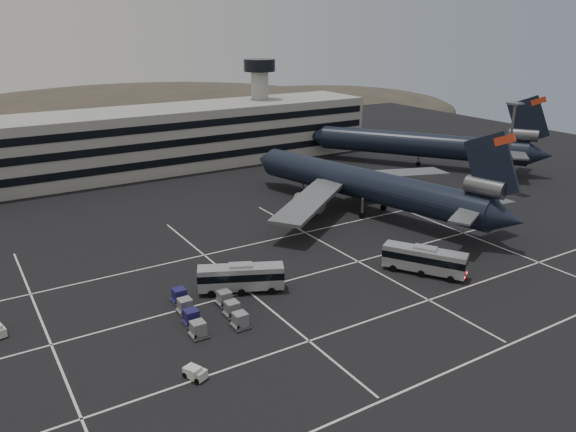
# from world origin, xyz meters

# --- Properties ---
(ground) EXTENTS (260.00, 260.00, 0.00)m
(ground) POSITION_xyz_m (0.00, 0.00, 0.00)
(ground) COLOR black
(ground) RESTS_ON ground
(lane_markings) EXTENTS (90.00, 55.62, 0.01)m
(lane_markings) POSITION_xyz_m (0.95, 0.72, 0.01)
(lane_markings) COLOR silver
(lane_markings) RESTS_ON ground
(terminal) EXTENTS (125.00, 26.00, 24.00)m
(terminal) POSITION_xyz_m (-2.95, 71.14, 6.93)
(terminal) COLOR gray
(terminal) RESTS_ON ground
(hills) EXTENTS (352.00, 180.00, 44.00)m
(hills) POSITION_xyz_m (17.99, 170.00, -12.07)
(hills) COLOR #38332B
(hills) RESTS_ON ground
(lightpole_right) EXTENTS (2.40, 2.40, 18.28)m
(lightpole_right) POSITION_xyz_m (58.00, 15.00, 11.82)
(lightpole_right) COLOR slate
(lightpole_right) RESTS_ON ground
(trijet_main) EXTENTS (46.24, 57.17, 18.08)m
(trijet_main) POSITION_xyz_m (27.21, 20.72, 5.25)
(trijet_main) COLOR black
(trijet_main) RESTS_ON ground
(trijet_far) EXTENTS (38.40, 50.38, 18.08)m
(trijet_far) POSITION_xyz_m (60.53, 40.40, 5.43)
(trijet_far) COLOR black
(trijet_far) RESTS_ON ground
(bus_near) EXTENTS (8.13, 10.98, 3.98)m
(bus_near) POSITION_xyz_m (17.06, -3.93, 2.18)
(bus_near) COLOR #A2A5AB
(bus_near) RESTS_ON ground
(bus_far) EXTENTS (10.98, 7.01, 3.87)m
(bus_far) POSITION_xyz_m (-6.79, 4.46, 2.12)
(bus_far) COLOR #A2A5AB
(bus_far) RESTS_ON ground
(tug_b) EXTENTS (2.12, 2.58, 1.45)m
(tug_b) POSITION_xyz_m (-19.11, -9.75, 0.64)
(tug_b) COLOR silver
(tug_b) RESTS_ON ground
(uld_cluster) EXTENTS (7.80, 11.78, 1.81)m
(uld_cluster) POSITION_xyz_m (-13.24, 0.67, 0.88)
(uld_cluster) COLOR #2D2D30
(uld_cluster) RESTS_ON ground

